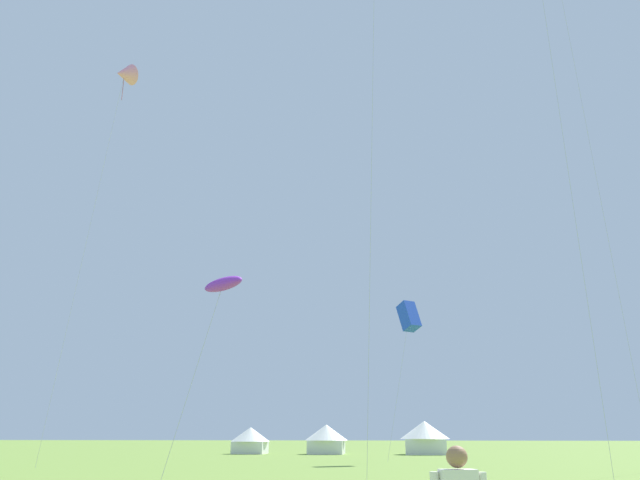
{
  "coord_description": "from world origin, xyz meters",
  "views": [
    {
      "loc": [
        4.45,
        -2.62,
        1.84
      ],
      "look_at": [
        0.0,
        32.0,
        12.89
      ],
      "focal_mm": 34.52,
      "sensor_mm": 36.0,
      "label": 1
    }
  ],
  "objects_px": {
    "kite_purple_parafoil": "(223,284)",
    "festival_tent_center": "(425,436)",
    "festival_tent_right": "(250,439)",
    "kite_pink_delta": "(124,74)",
    "kite_blue_box": "(409,316)",
    "festival_tent_left": "(326,438)"
  },
  "relations": [
    {
      "from": "festival_tent_right",
      "to": "kite_purple_parafoil",
      "type": "bearing_deg",
      "value": -78.21
    },
    {
      "from": "kite_purple_parafoil",
      "to": "festival_tent_right",
      "type": "bearing_deg",
      "value": 101.79
    },
    {
      "from": "kite_purple_parafoil",
      "to": "festival_tent_right",
      "type": "height_order",
      "value": "kite_purple_parafoil"
    },
    {
      "from": "kite_blue_box",
      "to": "festival_tent_center",
      "type": "relative_size",
      "value": 2.44
    },
    {
      "from": "kite_blue_box",
      "to": "kite_pink_delta",
      "type": "bearing_deg",
      "value": -153.93
    },
    {
      "from": "kite_blue_box",
      "to": "festival_tent_left",
      "type": "height_order",
      "value": "kite_blue_box"
    },
    {
      "from": "kite_purple_parafoil",
      "to": "festival_tent_center",
      "type": "distance_m",
      "value": 41.76
    },
    {
      "from": "festival_tent_right",
      "to": "festival_tent_left",
      "type": "relative_size",
      "value": 0.92
    },
    {
      "from": "festival_tent_left",
      "to": "festival_tent_center",
      "type": "bearing_deg",
      "value": 0.0
    },
    {
      "from": "kite_pink_delta",
      "to": "festival_tent_right",
      "type": "distance_m",
      "value": 36.44
    },
    {
      "from": "festival_tent_right",
      "to": "festival_tent_center",
      "type": "distance_m",
      "value": 17.11
    },
    {
      "from": "festival_tent_right",
      "to": "festival_tent_left",
      "type": "distance_m",
      "value": 7.6
    },
    {
      "from": "kite_purple_parafoil",
      "to": "festival_tent_right",
      "type": "distance_m",
      "value": 41.75
    },
    {
      "from": "kite_blue_box",
      "to": "festival_tent_center",
      "type": "xyz_separation_m",
      "value": [
        1.3,
        16.15,
        -8.63
      ]
    },
    {
      "from": "kite_blue_box",
      "to": "kite_purple_parafoil",
      "type": "bearing_deg",
      "value": -106.85
    },
    {
      "from": "kite_pink_delta",
      "to": "kite_blue_box",
      "type": "relative_size",
      "value": 2.41
    },
    {
      "from": "kite_blue_box",
      "to": "festival_tent_right",
      "type": "relative_size",
      "value": 2.97
    },
    {
      "from": "kite_pink_delta",
      "to": "festival_tent_left",
      "type": "distance_m",
      "value": 37.95
    },
    {
      "from": "kite_pink_delta",
      "to": "festival_tent_center",
      "type": "distance_m",
      "value": 41.75
    },
    {
      "from": "kite_blue_box",
      "to": "festival_tent_center",
      "type": "height_order",
      "value": "kite_blue_box"
    },
    {
      "from": "kite_pink_delta",
      "to": "festival_tent_center",
      "type": "bearing_deg",
      "value": 50.73
    },
    {
      "from": "kite_pink_delta",
      "to": "festival_tent_center",
      "type": "xyz_separation_m",
      "value": [
        21.14,
        25.86,
        -25.06
      ]
    }
  ]
}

